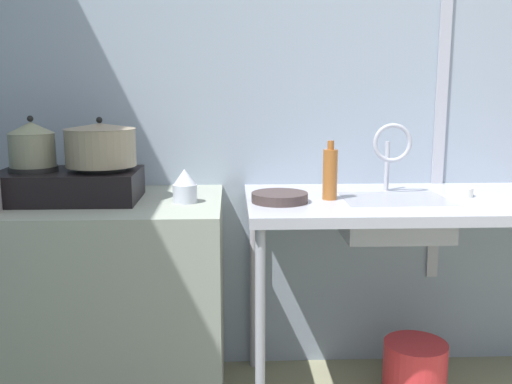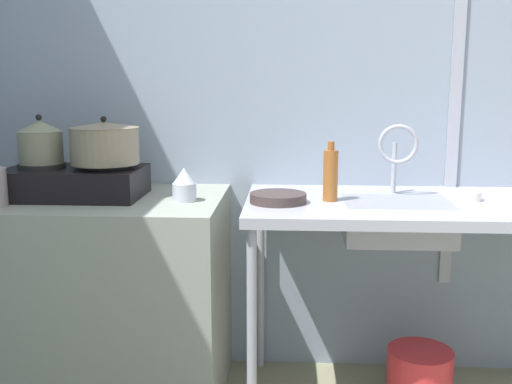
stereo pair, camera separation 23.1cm
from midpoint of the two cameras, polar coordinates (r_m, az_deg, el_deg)
The scene contains 14 objects.
wall_back at distance 2.72m, azimuth 9.48°, elevation 12.01°, with size 4.47×0.10×2.77m, color #8896A7.
wall_metal_strip at distance 2.74m, azimuth 15.52°, elevation 14.67°, with size 0.05×0.01×2.22m, color #A2A4B2.
counter_concrete at distance 2.54m, azimuth -18.77°, elevation -10.35°, with size 1.10×0.68×0.86m, color gray.
counter_sink at distance 2.47m, azimuth 16.90°, elevation -1.79°, with size 1.74×0.68×0.86m.
stove at distance 2.42m, azimuth -20.34°, elevation 0.63°, with size 0.54×0.33×0.14m.
pot_on_left_burner at distance 2.45m, azimuth -23.47°, elevation 4.27°, with size 0.18×0.18×0.19m.
pot_on_right_burner at distance 2.37m, azimuth -17.58°, elevation 4.39°, with size 0.27×0.27×0.19m.
percolator at distance 2.27m, azimuth -9.83°, elevation 0.54°, with size 0.09×0.09×0.13m.
sink_basin at distance 2.38m, azimuth 10.54°, elevation -2.47°, with size 0.41×0.31×0.15m, color #A2A4B2.
faucet at distance 2.46m, azimuth 10.41°, elevation 4.34°, with size 0.16×0.09×0.29m.
frying_pan at distance 2.25m, azimuth -0.62°, elevation -0.55°, with size 0.22×0.22×0.04m, color #3C2F2E.
small_bowl_on_drainboard at distance 2.48m, azimuth 16.66°, elevation 0.01°, with size 0.10×0.10×0.04m, color white.
bottle_by_sink at distance 2.30m, azimuth 4.35°, elevation 1.77°, with size 0.06×0.06×0.23m.
bucket_on_floor at distance 2.66m, azimuth 12.64°, elevation -16.42°, with size 0.27×0.27×0.23m, color red.
Camera 1 is at (-0.67, -0.82, 1.31)m, focal length 41.29 mm.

